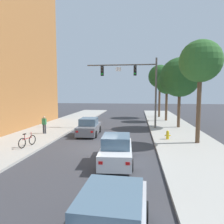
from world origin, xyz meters
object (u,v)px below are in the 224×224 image
object	(u,v)px
car_following_white	(116,150)
fire_hydrant	(168,135)
traffic_signal_mast	(136,79)
pedestrian_sidewalk_left_walker	(44,124)
street_tree_farthest	(160,77)
bicycle_leaning	(27,141)
car_lead_grey	(89,127)
street_tree_third	(167,84)
street_tree_second	(180,77)
street_tree_nearest	(200,62)
car_third_silver	(112,224)

from	to	relation	value
car_following_white	fire_hydrant	size ratio (longest dim) A/B	6.00
traffic_signal_mast	pedestrian_sidewalk_left_walker	size ratio (longest dim) A/B	4.62
street_tree_farthest	car_following_white	bearing A→B (deg)	-101.68
bicycle_leaning	street_tree_farthest	distance (m)	23.23
traffic_signal_mast	pedestrian_sidewalk_left_walker	bearing A→B (deg)	-151.60
bicycle_leaning	car_lead_grey	bearing A→B (deg)	58.43
traffic_signal_mast	bicycle_leaning	xyz separation A→B (m)	(-7.48, -9.18, -4.85)
traffic_signal_mast	fire_hydrant	size ratio (longest dim) A/B	10.53
car_following_white	fire_hydrant	distance (m)	6.85
bicycle_leaning	street_tree_third	size ratio (longest dim) A/B	0.27
fire_hydrant	street_tree_second	distance (m)	8.31
car_following_white	bicycle_leaning	size ratio (longest dim) A/B	2.47
traffic_signal_mast	street_tree_nearest	xyz separation A→B (m)	(4.84, -6.51, 0.83)
car_third_silver	street_tree_farthest	size ratio (longest dim) A/B	0.53
car_following_white	street_tree_third	world-z (taller)	street_tree_third
car_lead_grey	car_third_silver	size ratio (longest dim) A/B	1.00
car_following_white	pedestrian_sidewalk_left_walker	xyz separation A→B (m)	(-7.50, 6.82, 0.34)
bicycle_leaning	car_following_white	bearing A→B (deg)	-18.23
fire_hydrant	street_tree_farthest	xyz separation A→B (m)	(0.86, 15.92, 5.90)
bicycle_leaning	street_tree_third	xyz separation A→B (m)	(11.62, 15.42, 4.62)
pedestrian_sidewalk_left_walker	bicycle_leaning	world-z (taller)	pedestrian_sidewalk_left_walker
car_third_silver	pedestrian_sidewalk_left_walker	bearing A→B (deg)	121.01
car_lead_grey	street_tree_third	size ratio (longest dim) A/B	0.66
traffic_signal_mast	street_tree_third	distance (m)	7.49
car_third_silver	street_tree_second	bearing A→B (deg)	74.78
pedestrian_sidewalk_left_walker	street_tree_farthest	xyz separation A→B (m)	(11.99, 14.91, 5.34)
traffic_signal_mast	car_third_silver	bearing A→B (deg)	-91.00
car_following_white	fire_hydrant	bearing A→B (deg)	57.94
traffic_signal_mast	fire_hydrant	bearing A→B (deg)	-63.66
street_tree_second	street_tree_third	world-z (taller)	street_tree_second
car_lead_grey	traffic_signal_mast	bearing A→B (deg)	42.67
car_following_white	street_tree_farthest	bearing A→B (deg)	78.32
car_lead_grey	street_tree_farthest	world-z (taller)	street_tree_farthest
street_tree_second	car_following_white	bearing A→B (deg)	-115.13
street_tree_third	street_tree_farthest	size ratio (longest dim) A/B	0.81
street_tree_third	street_tree_nearest	bearing A→B (deg)	-86.86
car_following_white	street_tree_nearest	distance (m)	9.30
fire_hydrant	street_tree_second	world-z (taller)	street_tree_second
street_tree_second	street_tree_farthest	xyz separation A→B (m)	(-1.16, 9.67, 0.81)
car_lead_grey	street_tree_third	world-z (taller)	street_tree_third
car_third_silver	street_tree_farthest	bearing A→B (deg)	82.13
fire_hydrant	street_tree_third	xyz separation A→B (m)	(1.39, 11.79, 4.65)
street_tree_nearest	street_tree_second	bearing A→B (deg)	90.58
street_tree_second	car_third_silver	bearing A→B (deg)	-105.22
traffic_signal_mast	street_tree_nearest	world-z (taller)	street_tree_nearest
car_following_white	street_tree_nearest	xyz separation A→B (m)	(5.73, 4.84, 5.50)
bicycle_leaning	street_tree_nearest	distance (m)	13.83
car_following_white	car_third_silver	distance (m)	6.64
street_tree_third	bicycle_leaning	bearing A→B (deg)	-127.01
street_tree_second	street_tree_farthest	world-z (taller)	street_tree_farthest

